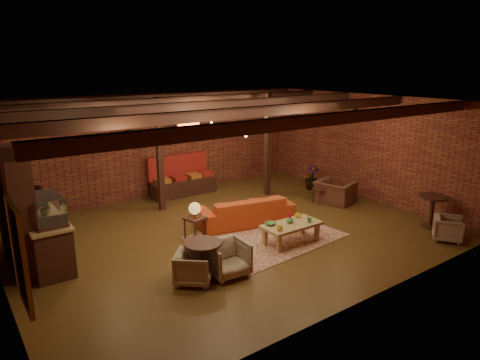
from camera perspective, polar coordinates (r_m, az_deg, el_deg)
floor at (r=10.73m, az=-1.31°, el=-7.00°), size 10.00×10.00×0.00m
ceiling at (r=9.97m, az=-1.42°, el=10.29°), size 10.00×8.00×0.02m
wall_back at (r=13.66m, az=-10.89°, el=4.58°), size 10.00×0.02×3.20m
wall_front at (r=7.41m, az=16.38°, el=-4.76°), size 10.00×0.02×3.20m
wall_right at (r=13.62m, az=16.34°, el=4.21°), size 0.02×8.00×3.20m
ceiling_beams at (r=9.98m, az=-1.42°, el=9.60°), size 9.80×6.40×0.22m
ceiling_pipe at (r=11.36m, az=-6.01°, el=9.04°), size 9.60×0.12×0.12m
post_left at (r=12.16m, az=-10.66°, el=3.30°), size 0.16×0.16×3.20m
post_right at (r=13.44m, az=3.72°, el=4.65°), size 0.16×0.16×3.20m
service_counter at (r=9.89m, az=-25.00°, el=-5.50°), size 0.80×2.50×1.60m
plant_counter at (r=9.96m, az=-24.94°, el=-2.79°), size 0.35×0.39×0.30m
shelving_hutch at (r=9.81m, az=-27.66°, el=-3.51°), size 0.52×2.00×2.40m
chalkboard_menu at (r=6.44m, az=-27.27°, el=-8.98°), size 0.08×0.96×1.46m
banquette at (r=13.76m, az=-7.61°, el=0.10°), size 2.10×0.70×1.00m
service_sign at (r=13.01m, az=-6.95°, el=7.57°), size 0.86×0.06×0.30m
ceiling_spotlights at (r=10.01m, az=-1.41°, el=8.35°), size 6.40×4.40×0.28m
rug at (r=10.51m, az=3.42°, el=-7.48°), size 3.51×2.79×0.01m
sofa at (r=11.17m, az=0.67°, el=-4.07°), size 2.66×1.48×0.73m
coffee_table at (r=10.04m, az=6.79°, el=-6.09°), size 1.41×0.70×0.73m
side_table_lamp at (r=10.18m, az=-6.04°, el=-4.17°), size 0.53×0.53×0.91m
round_table_left at (r=8.38m, az=-4.96°, el=-9.83°), size 0.73×0.73×0.76m
armchair_a at (r=8.34m, az=-6.15°, el=-11.28°), size 0.92×0.92×0.69m
armchair_b at (r=8.56m, az=-1.69°, el=-10.22°), size 0.78×0.74×0.76m
armchair_right at (r=13.09m, az=12.60°, el=-1.11°), size 0.92×1.19×0.92m
side_table_book at (r=12.99m, az=10.78°, el=-1.26°), size 0.48×0.48×0.49m
round_table_right at (r=11.92m, az=24.24°, el=-3.22°), size 0.72×0.72×0.84m
armchair_far at (r=11.30m, az=26.01°, el=-5.71°), size 0.84×0.82×0.64m
plant_tall at (r=14.28m, az=9.71°, el=3.56°), size 1.80×1.80×2.45m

